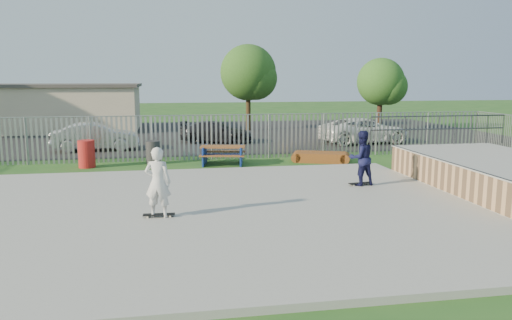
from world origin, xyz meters
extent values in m
plane|color=#21521C|center=(0.00, 0.00, 0.00)|extent=(120.00, 120.00, 0.00)
cube|color=#9C9C97|center=(0.00, 0.00, 0.07)|extent=(15.00, 12.00, 0.15)
cube|color=tan|center=(9.50, 1.00, 0.53)|extent=(4.00, 7.00, 1.05)
cube|color=#9E9E99|center=(9.50, 1.00, 1.07)|extent=(4.05, 7.05, 0.04)
cylinder|color=#383A3F|center=(7.52, 1.00, 1.08)|extent=(0.06, 7.00, 0.06)
cube|color=brown|center=(1.35, 7.67, 0.76)|extent=(1.96, 1.05, 0.06)
cube|color=brown|center=(1.24, 7.06, 0.46)|extent=(1.88, 0.63, 0.05)
cube|color=brown|center=(1.46, 8.28, 0.46)|extent=(1.88, 0.63, 0.05)
cube|color=navy|center=(1.35, 7.67, 0.38)|extent=(1.89, 1.73, 0.77)
cube|color=brown|center=(5.62, 7.55, 0.21)|extent=(2.31, 1.70, 0.41)
cylinder|color=#B01D1B|center=(-4.21, 7.89, 0.56)|extent=(0.67, 0.67, 1.12)
cylinder|color=#2A2A2D|center=(-1.56, 8.34, 0.49)|extent=(0.59, 0.59, 0.98)
cube|color=black|center=(0.00, 19.00, 0.01)|extent=(40.00, 18.00, 0.02)
imported|color=#B0B1B5|center=(-4.49, 12.67, 0.71)|extent=(4.31, 1.80, 1.39)
imported|color=black|center=(1.75, 14.76, 0.62)|extent=(4.39, 2.59, 1.19)
imported|color=white|center=(9.84, 13.09, 0.72)|extent=(5.29, 2.94, 1.40)
cube|color=beige|center=(-8.00, 23.00, 1.50)|extent=(10.00, 6.00, 3.00)
cube|color=#4C4742|center=(-8.00, 23.00, 3.10)|extent=(10.40, 6.40, 0.20)
cylinder|color=#412F1A|center=(4.56, 20.91, 1.70)|extent=(0.33, 0.33, 3.40)
sphere|color=#2C551D|center=(4.56, 20.91, 3.97)|extent=(3.81, 3.81, 3.81)
cylinder|color=#3D2418|center=(13.47, 19.30, 1.43)|extent=(0.34, 0.34, 2.87)
sphere|color=#2E5B1F|center=(13.47, 19.30, 3.35)|extent=(3.21, 3.21, 3.21)
cube|color=black|center=(5.28, 2.08, 0.21)|extent=(0.82, 0.32, 0.02)
cube|color=black|center=(-1.18, -0.63, 0.21)|extent=(0.81, 0.24, 0.02)
imported|color=#13153D|center=(5.28, 2.08, 1.05)|extent=(0.97, 0.81, 1.80)
imported|color=silver|center=(-1.18, -0.63, 1.05)|extent=(0.73, 0.57, 1.80)
camera|label=1|loc=(-0.88, -13.11, 3.65)|focal=35.00mm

